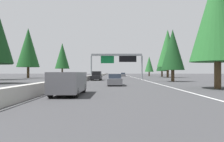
{
  "coord_description": "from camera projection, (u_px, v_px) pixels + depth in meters",
  "views": [
    {
      "loc": [
        -2.05,
        -5.23,
        1.69
      ],
      "look_at": [
        58.88,
        -4.65,
        2.02
      ],
      "focal_mm": 33.08,
      "sensor_mm": 36.0,
      "label": 1
    }
  ],
  "objects": [
    {
      "name": "sign_gantry_overhead",
      "position": [
        117.0,
        59.0,
        49.96
      ],
      "size": [
        0.5,
        12.68,
        6.14
      ],
      "color": "gray",
      "rests_on": "ground"
    },
    {
      "name": "sedan_distant_a",
      "position": [
        115.0,
        80.0,
        26.24
      ],
      "size": [
        4.4,
        1.8,
        1.47
      ],
      "color": "slate",
      "rests_on": "ground"
    },
    {
      "name": "shoulder_stripe_median",
      "position": [
        100.0,
        77.0,
        72.09
      ],
      "size": [
        160.0,
        0.16,
        0.01
      ],
      "primitive_type": "cube",
      "color": "silver",
      "rests_on": "ground"
    },
    {
      "name": "conifer_right_far",
      "position": [
        162.0,
        61.0,
        75.71
      ],
      "size": [
        4.13,
        4.13,
        9.38
      ],
      "color": "#4C3823",
      "rests_on": "ground"
    },
    {
      "name": "conifer_right_foreground",
      "position": [
        217.0,
        14.0,
        21.07
      ],
      "size": [
        5.52,
        5.52,
        12.54
      ],
      "color": "#4C3823",
      "rests_on": "ground"
    },
    {
      "name": "sedan_far_left",
      "position": [
        123.0,
        75.0,
        80.85
      ],
      "size": [
        4.4,
        1.8,
        1.47
      ],
      "color": "slate",
      "rests_on": "ground"
    },
    {
      "name": "pickup_mid_center",
      "position": [
        97.0,
        76.0,
        43.25
      ],
      "size": [
        5.6,
        2.0,
        1.86
      ],
      "color": "black",
      "rests_on": "ground"
    },
    {
      "name": "conifer_right_near",
      "position": [
        173.0,
        50.0,
        37.23
      ],
      "size": [
        4.15,
        4.15,
        9.43
      ],
      "color": "#4C3823",
      "rests_on": "ground"
    },
    {
      "name": "conifer_right_distant",
      "position": [
        149.0,
        64.0,
        86.83
      ],
      "size": [
        3.67,
        3.67,
        8.35
      ],
      "color": "#4C3823",
      "rests_on": "ground"
    },
    {
      "name": "minivan_far_right",
      "position": [
        69.0,
        82.0,
        15.31
      ],
      "size": [
        5.0,
        1.95,
        1.69
      ],
      "color": "slate",
      "rests_on": "ground"
    },
    {
      "name": "conifer_left_mid",
      "position": [
        28.0,
        48.0,
        58.33
      ],
      "size": [
        6.24,
        6.24,
        14.18
      ],
      "color": "#4C3823",
      "rests_on": "ground"
    },
    {
      "name": "median_barrier",
      "position": [
        100.0,
        75.0,
        82.1
      ],
      "size": [
        180.0,
        0.56,
        0.9
      ],
      "primitive_type": "cube",
      "color": "#ADAAA3",
      "rests_on": "ground"
    },
    {
      "name": "shoulder_stripe_right",
      "position": [
        132.0,
        77.0,
        71.98
      ],
      "size": [
        160.0,
        0.16,
        0.01
      ],
      "primitive_type": "cube",
      "color": "silver",
      "rests_on": "ground"
    },
    {
      "name": "conifer_right_mid",
      "position": [
        168.0,
        48.0,
        64.19
      ],
      "size": [
        6.58,
        6.58,
        14.97
      ],
      "color": "#4C3823",
      "rests_on": "ground"
    },
    {
      "name": "ground_plane",
      "position": [
        97.0,
        78.0,
        62.09
      ],
      "size": [
        320.0,
        320.0,
        0.0
      ],
      "primitive_type": "plane",
      "color": "#38383A"
    },
    {
      "name": "conifer_left_far",
      "position": [
        62.0,
        56.0,
        94.16
      ],
      "size": [
        6.59,
        6.59,
        14.97
      ],
      "color": "#4C3823",
      "rests_on": "ground"
    }
  ]
}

